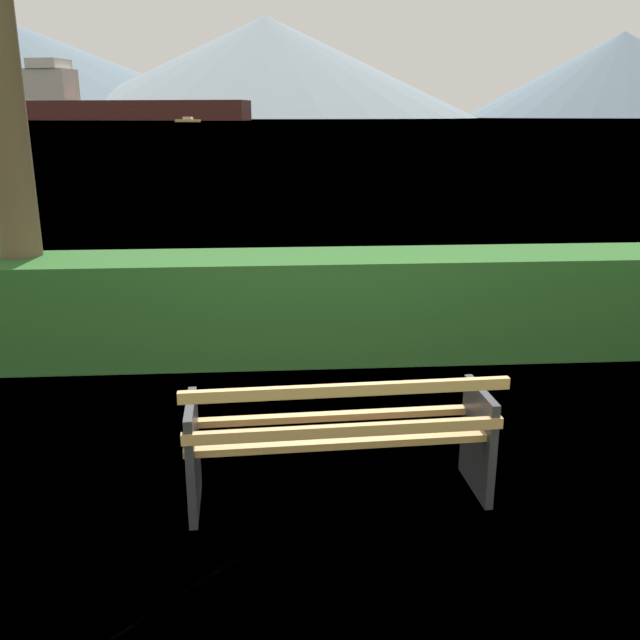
# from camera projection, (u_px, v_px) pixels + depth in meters

# --- Properties ---
(ground_plane) EXTENTS (1400.00, 1400.00, 0.00)m
(ground_plane) POSITION_uv_depth(u_px,v_px,m) (338.00, 495.00, 4.28)
(ground_plane) COLOR #567A38
(water_surface) EXTENTS (620.00, 620.00, 0.00)m
(water_surface) POSITION_uv_depth(u_px,v_px,m) (268.00, 120.00, 298.86)
(water_surface) COLOR #7A99A8
(water_surface) RESTS_ON ground_plane
(park_bench) EXTENTS (1.85, 0.65, 0.87)m
(park_bench) POSITION_uv_depth(u_px,v_px,m) (340.00, 437.00, 4.10)
(park_bench) COLOR tan
(park_bench) RESTS_ON ground_plane
(hedge_row) EXTENTS (10.70, 0.88, 0.99)m
(hedge_row) POSITION_uv_depth(u_px,v_px,m) (312.00, 306.00, 6.67)
(hedge_row) COLOR #285B23
(hedge_row) RESTS_ON ground_plane
(cargo_ship_large) EXTENTS (107.86, 40.66, 25.47)m
(cargo_ship_large) POSITION_uv_depth(u_px,v_px,m) (108.00, 103.00, 298.26)
(cargo_ship_large) COLOR #471E19
(cargo_ship_large) RESTS_ON water_surface
(fishing_boat_near) EXTENTS (8.53, 5.27, 1.68)m
(fishing_boat_near) POSITION_uv_depth(u_px,v_px,m) (188.00, 120.00, 227.11)
(fishing_boat_near) COLOR gold
(fishing_boat_near) RESTS_ON water_surface
(distant_hills) EXTENTS (837.05, 412.78, 77.69)m
(distant_hills) POSITION_uv_depth(u_px,v_px,m) (189.00, 69.00, 549.65)
(distant_hills) COLOR slate
(distant_hills) RESTS_ON ground_plane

